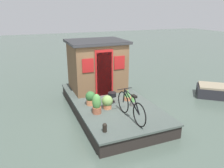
{
  "coord_description": "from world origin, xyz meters",
  "views": [
    {
      "loc": [
        -7.16,
        2.86,
        3.7
      ],
      "look_at": [
        -0.2,
        0.0,
        1.18
      ],
      "focal_mm": 35.92,
      "sensor_mm": 36.0,
      "label": 1
    }
  ],
  "objects": [
    {
      "name": "ground_plane",
      "position": [
        0.0,
        0.0,
        0.0
      ],
      "size": [
        60.0,
        60.0,
        0.0
      ],
      "primitive_type": "plane",
      "color": "#47564C"
    },
    {
      "name": "houseboat_deck",
      "position": [
        0.0,
        0.0,
        0.24
      ],
      "size": [
        5.13,
        2.64,
        0.48
      ],
      "color": "#424C47",
      "rests_on": "ground_plane"
    },
    {
      "name": "houseboat_cabin",
      "position": [
        1.45,
        0.0,
        1.5
      ],
      "size": [
        1.93,
        2.31,
        2.03
      ],
      "color": "brown",
      "rests_on": "houseboat_deck"
    },
    {
      "name": "bicycle",
      "position": [
        -1.61,
        -0.04,
        0.87
      ],
      "size": [
        1.73,
        0.5,
        0.86
      ],
      "color": "black",
      "rests_on": "houseboat_deck"
    },
    {
      "name": "mooring_bollard",
      "position": [
        -2.04,
        0.97,
        0.62
      ],
      "size": [
        0.13,
        0.13,
        0.26
      ],
      "color": "black",
      "rests_on": "houseboat_deck"
    },
    {
      "name": "charcoal_grill",
      "position": [
        -0.22,
        0.01,
        0.77
      ],
      "size": [
        0.3,
        0.3,
        0.39
      ],
      "color": "black",
      "rests_on": "houseboat_deck"
    },
    {
      "name": "potted_plant_sage",
      "position": [
        -0.22,
        -0.62,
        0.67
      ],
      "size": [
        0.28,
        0.28,
        0.41
      ],
      "color": "#C6754C",
      "rests_on": "houseboat_deck"
    },
    {
      "name": "potted_plant_fern",
      "position": [
        -0.76,
        -0.56,
        0.7
      ],
      "size": [
        0.19,
        0.19,
        0.47
      ],
      "color": "slate",
      "rests_on": "houseboat_deck"
    },
    {
      "name": "potted_plant_basil",
      "position": [
        -0.11,
        0.79,
        0.73
      ],
      "size": [
        0.35,
        0.35,
        0.5
      ],
      "color": "#C6754C",
      "rests_on": "houseboat_deck"
    },
    {
      "name": "potted_plant_mint",
      "position": [
        -0.64,
        0.35,
        0.72
      ],
      "size": [
        0.38,
        0.38,
        0.47
      ],
      "color": "#C6754C",
      "rests_on": "houseboat_deck"
    },
    {
      "name": "potted_plant_rosemary",
      "position": [
        -0.85,
        0.8,
        0.79
      ],
      "size": [
        0.29,
        0.29,
        0.66
      ],
      "color": "#935138",
      "rests_on": "houseboat_deck"
    }
  ]
}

